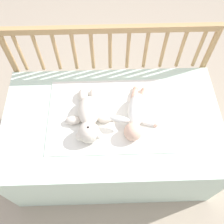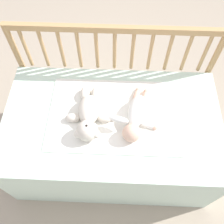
{
  "view_description": "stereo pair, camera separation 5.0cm",
  "coord_description": "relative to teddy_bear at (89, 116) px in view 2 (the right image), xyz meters",
  "views": [
    {
      "loc": [
        -0.02,
        -0.69,
        1.73
      ],
      "look_at": [
        0.0,
        0.01,
        0.57
      ],
      "focal_mm": 40.0,
      "sensor_mm": 36.0,
      "label": 1
    },
    {
      "loc": [
        0.03,
        -0.69,
        1.73
      ],
      "look_at": [
        0.0,
        0.01,
        0.57
      ],
      "focal_mm": 40.0,
      "sensor_mm": 36.0,
      "label": 2
    }
  ],
  "objects": [
    {
      "name": "crib_rail",
      "position": [
        0.13,
        0.4,
        0.04
      ],
      "size": [
        1.24,
        0.04,
        0.83
      ],
      "color": "tan",
      "rests_on": "ground_plane"
    },
    {
      "name": "ground_plane",
      "position": [
        0.13,
        0.01,
        -0.56
      ],
      "size": [
        12.0,
        12.0,
        0.0
      ],
      "primitive_type": "plane",
      "color": "tan"
    },
    {
      "name": "blanket",
      "position": [
        0.14,
        0.04,
        -0.04
      ],
      "size": [
        0.74,
        0.48,
        0.01
      ],
      "color": "white",
      "rests_on": "crib_mattress"
    },
    {
      "name": "baby",
      "position": [
        0.26,
        0.01,
        -0.0
      ],
      "size": [
        0.28,
        0.37,
        0.1
      ],
      "color": "white",
      "rests_on": "crib_mattress"
    },
    {
      "name": "crib_mattress",
      "position": [
        0.13,
        0.01,
        -0.3
      ],
      "size": [
        1.24,
        0.72,
        0.51
      ],
      "color": "silver",
      "rests_on": "ground_plane"
    },
    {
      "name": "teddy_bear",
      "position": [
        0.0,
        0.0,
        0.0
      ],
      "size": [
        0.26,
        0.36,
        0.12
      ],
      "color": "silver",
      "rests_on": "crib_mattress"
    }
  ]
}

